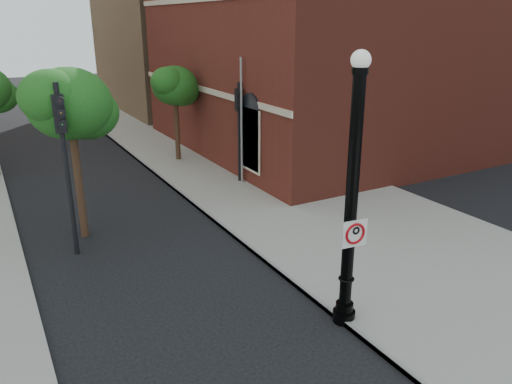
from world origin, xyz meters
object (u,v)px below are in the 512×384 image
no_parking_sign (355,233)px  traffic_signal_left (63,142)px  lamppost (351,208)px  traffic_signal_right (239,116)px

no_parking_sign → traffic_signal_left: bearing=130.0°
lamppost → no_parking_sign: size_ratio=9.87×
lamppost → traffic_signal_right: (2.65, 10.35, 0.06)m
lamppost → traffic_signal_left: bearing=125.3°
no_parking_sign → traffic_signal_left: (-4.74, 6.83, 1.13)m
no_parking_sign → traffic_signal_left: size_ratio=0.12×
no_parking_sign → traffic_signal_right: bearing=81.2°
lamppost → traffic_signal_right: lamppost is taller
traffic_signal_left → lamppost: bearing=-45.4°
no_parking_sign → traffic_signal_left: traffic_signal_left is taller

